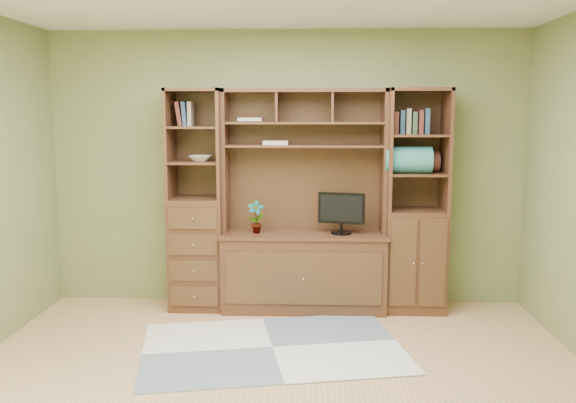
{
  "coord_description": "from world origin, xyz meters",
  "views": [
    {
      "loc": [
        0.23,
        -3.81,
        1.83
      ],
      "look_at": [
        0.04,
        1.2,
        1.1
      ],
      "focal_mm": 38.0,
      "sensor_mm": 36.0,
      "label": 1
    }
  ],
  "objects_px": {
    "right_tower": "(415,201)",
    "monitor": "(341,206)",
    "center_hutch": "(304,201)",
    "left_tower": "(197,200)"
  },
  "relations": [
    {
      "from": "left_tower",
      "to": "monitor",
      "type": "relative_size",
      "value": 3.91
    },
    {
      "from": "center_hutch",
      "to": "right_tower",
      "type": "height_order",
      "value": "same"
    },
    {
      "from": "right_tower",
      "to": "left_tower",
      "type": "bearing_deg",
      "value": 180.0
    },
    {
      "from": "monitor",
      "to": "left_tower",
      "type": "bearing_deg",
      "value": -170.65
    },
    {
      "from": "center_hutch",
      "to": "right_tower",
      "type": "bearing_deg",
      "value": 2.23
    },
    {
      "from": "center_hutch",
      "to": "monitor",
      "type": "relative_size",
      "value": 3.91
    },
    {
      "from": "left_tower",
      "to": "monitor",
      "type": "height_order",
      "value": "left_tower"
    },
    {
      "from": "left_tower",
      "to": "monitor",
      "type": "bearing_deg",
      "value": -3.2
    },
    {
      "from": "left_tower",
      "to": "right_tower",
      "type": "xyz_separation_m",
      "value": [
        2.02,
        0.0,
        0.0
      ]
    },
    {
      "from": "right_tower",
      "to": "monitor",
      "type": "relative_size",
      "value": 3.91
    }
  ]
}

